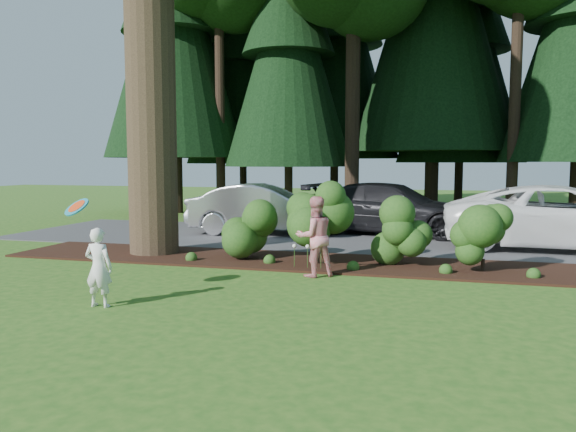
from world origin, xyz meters
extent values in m
plane|color=#235217|center=(0.00, 0.00, 0.00)|extent=(80.00, 80.00, 0.00)
cube|color=black|center=(0.00, 3.25, 0.03)|extent=(16.00, 2.50, 0.05)
cube|color=#38383A|center=(0.00, 7.50, 0.01)|extent=(22.00, 6.00, 0.03)
cylinder|color=black|center=(-4.60, 3.40, 6.00)|extent=(1.24, 1.24, 12.00)
sphere|color=#1F4716|center=(-2.00, 3.20, 0.66)|extent=(1.08, 1.08, 1.08)
cylinder|color=black|center=(-2.00, 3.20, 0.15)|extent=(0.08, 0.08, 0.30)
sphere|color=#1F4716|center=(-0.20, 3.00, 0.94)|extent=(1.35, 1.35, 1.35)
cylinder|color=black|center=(-0.20, 3.00, 0.15)|extent=(0.08, 0.08, 0.30)
sphere|color=#1F4716|center=(1.60, 3.30, 0.83)|extent=(1.26, 1.26, 1.26)
cylinder|color=black|center=(1.60, 3.30, 0.15)|extent=(0.08, 0.08, 0.30)
sphere|color=#1F4716|center=(3.40, 3.10, 0.72)|extent=(1.17, 1.17, 1.17)
cylinder|color=black|center=(3.40, 3.10, 0.15)|extent=(0.08, 0.08, 0.30)
cylinder|color=#1F4716|center=(-0.60, 2.40, 0.25)|extent=(0.01, 0.01, 0.50)
sphere|color=white|center=(-0.60, 2.40, 0.52)|extent=(0.09, 0.09, 0.09)
cylinder|color=#1F4716|center=(-0.30, 2.40, 0.25)|extent=(0.01, 0.01, 0.50)
sphere|color=white|center=(-0.30, 2.40, 0.52)|extent=(0.09, 0.09, 0.09)
cylinder|color=#1F4716|center=(0.00, 2.40, 0.25)|extent=(0.01, 0.01, 0.50)
sphere|color=white|center=(0.00, 2.40, 0.52)|extent=(0.09, 0.09, 0.09)
cylinder|color=black|center=(-9.50, 14.00, 4.90)|extent=(0.50, 0.50, 9.80)
cone|color=black|center=(-9.50, 14.00, 7.70)|extent=(6.16, 6.16, 10.50)
cylinder|color=black|center=(-7.00, 14.50, 4.55)|extent=(0.50, 0.50, 9.10)
cylinder|color=black|center=(-4.00, 15.00, 5.25)|extent=(0.50, 0.50, 10.50)
cone|color=black|center=(-4.00, 15.00, 8.25)|extent=(6.60, 6.60, 11.25)
cylinder|color=black|center=(-1.00, 13.50, 4.38)|extent=(0.50, 0.50, 8.75)
cylinder|color=black|center=(2.00, 14.50, 5.60)|extent=(0.50, 0.50, 11.20)
cone|color=black|center=(2.00, 14.50, 8.80)|extent=(7.04, 7.04, 12.00)
cylinder|color=black|center=(5.00, 15.50, 4.72)|extent=(0.50, 0.50, 9.45)
cylinder|color=black|center=(-8.00, 18.50, 5.60)|extent=(0.50, 0.50, 11.20)
cone|color=black|center=(-8.00, 18.50, 8.80)|extent=(7.04, 7.04, 12.00)
cylinder|color=black|center=(-2.50, 18.00, 5.25)|extent=(0.50, 0.50, 10.50)
cone|color=black|center=(-2.50, 18.00, 8.25)|extent=(6.60, 6.60, 11.25)
cylinder|color=black|center=(3.50, 19.00, 5.95)|extent=(0.50, 0.50, 11.90)
cone|color=black|center=(3.50, 19.00, 9.35)|extent=(7.48, 7.48, 12.75)
imported|color=#B3B3B8|center=(-3.09, 7.91, 0.84)|extent=(5.07, 2.23, 1.62)
imported|color=white|center=(5.65, 6.92, 0.89)|extent=(6.30, 3.11, 1.72)
imported|color=black|center=(0.94, 8.97, 0.86)|extent=(6.02, 3.28, 1.65)
imported|color=white|center=(-2.85, -1.59, 0.65)|extent=(0.49, 0.33, 1.31)
imported|color=red|center=(0.01, 1.75, 0.83)|extent=(1.02, 0.98, 1.67)
cylinder|color=teal|center=(-3.48, -1.24, 1.60)|extent=(0.51, 0.39, 0.39)
cylinder|color=red|center=(-3.48, -1.24, 1.61)|extent=(0.36, 0.28, 0.27)
camera|label=1|loc=(2.56, -9.46, 2.37)|focal=35.00mm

